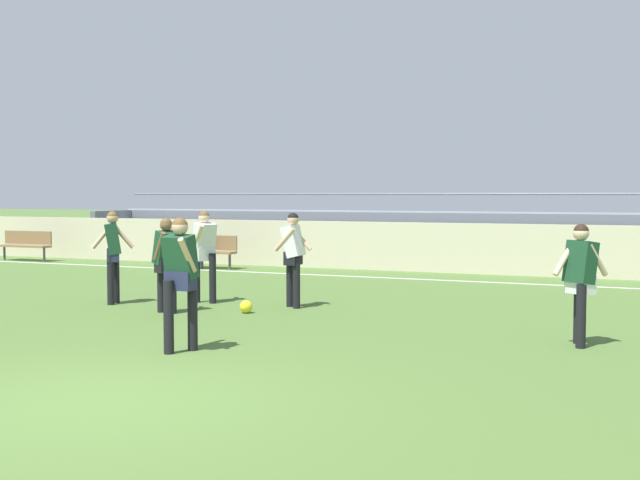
{
  "coord_description": "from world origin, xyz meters",
  "views": [
    {
      "loc": [
        5.16,
        -6.36,
        2.02
      ],
      "look_at": [
        -1.0,
        7.77,
        1.16
      ],
      "focal_mm": 46.27,
      "sensor_mm": 36.0,
      "label": 1
    }
  ],
  "objects": [
    {
      "name": "ground_plane",
      "position": [
        0.0,
        0.0,
        0.0
      ],
      "size": [
        160.0,
        160.0,
        0.0
      ],
      "primitive_type": "plane",
      "color": "#4C6B30"
    },
    {
      "name": "player_dark_wide_left",
      "position": [
        -0.66,
        2.51,
        1.03
      ],
      "size": [
        0.44,
        0.6,
        1.73
      ],
      "color": "black",
      "rests_on": "ground"
    },
    {
      "name": "bleacher_stand",
      "position": [
        -1.88,
        16.07,
        0.84
      ],
      "size": [
        20.65,
        2.45,
        2.06
      ],
      "color": "#9EA3AD",
      "rests_on": "ground"
    },
    {
      "name": "bench_centre_sideline",
      "position": [
        -6.64,
        12.91,
        0.55
      ],
      "size": [
        1.8,
        0.4,
        0.9
      ],
      "color": "olive",
      "rests_on": "ground"
    },
    {
      "name": "player_dark_trailing_run",
      "position": [
        -2.8,
        5.37,
        0.96
      ],
      "size": [
        0.47,
        0.59,
        1.62
      ],
      "color": "black",
      "rests_on": "ground"
    },
    {
      "name": "sideline_wall",
      "position": [
        0.0,
        14.29,
        0.64
      ],
      "size": [
        48.0,
        0.16,
        1.28
      ],
      "primitive_type": "cube",
      "color": "beige",
      "rests_on": "ground"
    },
    {
      "name": "player_white_wide_right",
      "position": [
        -1.12,
        6.84,
        1.01
      ],
      "size": [
        0.57,
        0.44,
        1.69
      ],
      "color": "black",
      "rests_on": "ground"
    },
    {
      "name": "bench_near_bin",
      "position": [
        -13.0,
        12.91,
        0.55
      ],
      "size": [
        1.8,
        0.4,
        0.9
      ],
      "color": "olive",
      "rests_on": "ground"
    },
    {
      "name": "field_line_sideline",
      "position": [
        0.0,
        12.43,
        0.0
      ],
      "size": [
        44.0,
        0.12,
        0.01
      ],
      "primitive_type": "cube",
      "color": "white",
      "rests_on": "ground"
    },
    {
      "name": "spectator_seated",
      "position": [
        -6.64,
        12.8,
        0.7
      ],
      "size": [
        0.36,
        0.42,
        1.21
      ],
      "color": "#2D2D38",
      "rests_on": "ground"
    },
    {
      "name": "soccer_ball",
      "position": [
        -1.56,
        5.89,
        0.11
      ],
      "size": [
        0.22,
        0.22,
        0.22
      ],
      "primitive_type": "sphere",
      "color": "yellow",
      "rests_on": "ground"
    },
    {
      "name": "player_white_overlapping",
      "position": [
        -2.9,
        6.75,
        1.03
      ],
      "size": [
        0.47,
        0.66,
        1.71
      ],
      "color": "black",
      "rests_on": "ground"
    },
    {
      "name": "player_dark_challenging",
      "position": [
        3.98,
        5.01,
        0.96
      ],
      "size": [
        0.71,
        0.47,
        1.63
      ],
      "color": "black",
      "rests_on": "ground"
    },
    {
      "name": "player_dark_on_ball",
      "position": [
        -4.37,
        5.95,
        1.02
      ],
      "size": [
        0.69,
        0.5,
        1.71
      ],
      "color": "black",
      "rests_on": "ground"
    }
  ]
}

